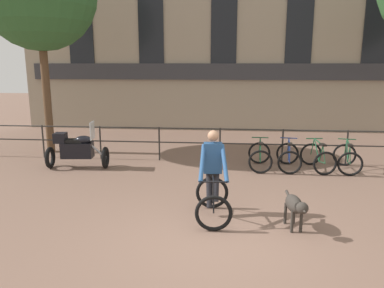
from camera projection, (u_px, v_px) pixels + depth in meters
The scene contains 10 objects.
ground_plane at pixel (214, 239), 6.46m from camera, with size 60.00×60.00×0.00m, color #7A5B4C.
canal_railing at pixel (220, 139), 11.36m from camera, with size 15.05×0.05×1.05m.
building_facade at pixel (224, 24), 16.17m from camera, with size 18.00×0.72×9.27m.
cyclist_with_bike at pixel (213, 179), 7.28m from camera, with size 0.76×1.21×1.70m.
dog at pixel (295, 206), 6.73m from camera, with size 0.35×1.03×0.66m.
parked_motorcycle at pixel (77, 149), 10.71m from camera, with size 1.77×0.79×1.35m.
parked_bicycle_near_lamp at pixel (260, 156), 10.70m from camera, with size 0.72×1.14×0.86m.
parked_bicycle_mid_left at pixel (289, 157), 10.62m from camera, with size 0.76×1.17×0.86m.
parked_bicycle_mid_right at pixel (318, 158), 10.55m from camera, with size 0.82×1.20×0.86m.
parked_bicycle_far_end at pixel (347, 158), 10.48m from camera, with size 0.82×1.20×0.86m.
Camera 1 is at (0.18, -5.97, 2.98)m, focal length 35.00 mm.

